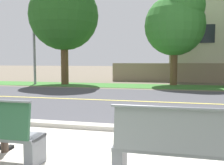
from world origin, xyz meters
TOP-DOWN VIEW (x-y plane):
  - ground_plane at (0.00, 8.00)m, footprint 140.00×140.00m
  - sidewalk_pavement at (0.00, 0.40)m, footprint 44.00×3.60m
  - curb_edge at (0.00, 2.35)m, footprint 44.00×0.30m
  - street_asphalt at (0.00, 6.50)m, footprint 52.00×8.00m
  - road_centre_line at (0.00, 6.50)m, footprint 48.00×0.14m
  - far_verge_grass at (0.00, 12.48)m, footprint 48.00×2.80m
  - bench_right at (1.44, 0.15)m, footprint 1.76×0.48m
  - streetlamp at (-7.54, 12.28)m, footprint 0.24×2.10m
  - shade_tree_far_left at (-5.47, 12.51)m, footprint 4.55×4.55m
  - shade_tree_left at (1.62, 13.48)m, footprint 3.81×3.81m
  - garden_wall at (3.41, 16.10)m, footprint 13.00×0.36m

SIDE VIEW (x-z plane):
  - ground_plane at x=0.00m, z-range 0.00..0.00m
  - street_asphalt at x=0.00m, z-range 0.00..0.01m
  - sidewalk_pavement at x=0.00m, z-range 0.00..0.01m
  - far_verge_grass at x=0.00m, z-range 0.00..0.02m
  - road_centre_line at x=0.00m, z-range 0.01..0.01m
  - curb_edge at x=0.00m, z-range 0.00..0.11m
  - bench_right at x=1.44m, z-range -0.05..0.96m
  - garden_wall at x=3.41m, z-range 0.00..1.40m
  - streetlamp at x=-7.54m, z-range 0.50..7.44m
  - shade_tree_left at x=1.62m, z-range 0.94..7.22m
  - shade_tree_far_left at x=-5.47m, z-range 1.13..8.64m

